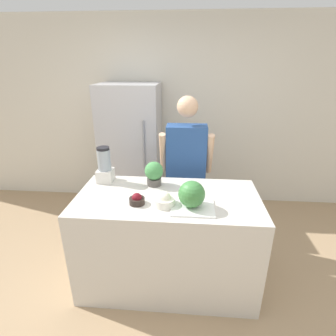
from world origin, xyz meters
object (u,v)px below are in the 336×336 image
bowl_cherries (137,200)px  blender (105,166)px  refrigerator (132,150)px  potted_plant (154,173)px  bowl_cream (164,200)px  person (186,171)px  watermelon (192,194)px

bowl_cherries → blender: bearing=133.3°
refrigerator → potted_plant: (0.46, -1.13, 0.17)m
bowl_cherries → bowl_cream: bowl_cream is taller
bowl_cream → blender: size_ratio=0.50×
refrigerator → bowl_cherries: size_ratio=13.82×
person → bowl_cream: (-0.16, -0.86, 0.10)m
person → bowl_cream: size_ratio=9.81×
watermelon → potted_plant: bearing=131.8°
person → watermelon: 0.90m
bowl_cherries → blender: (-0.39, 0.41, 0.12)m
refrigerator → bowl_cream: size_ratio=10.19×
bowl_cherries → potted_plant: size_ratio=0.55×
person → bowl_cherries: (-0.39, -0.85, 0.09)m
refrigerator → bowl_cherries: bearing=-76.4°
bowl_cherries → blender: 0.58m
bowl_cream → blender: (-0.62, 0.42, 0.11)m
blender → potted_plant: bearing=-5.5°
blender → potted_plant: size_ratio=1.50×
refrigerator → watermelon: refrigerator is taller
person → bowl_cherries: size_ratio=13.30×
bowl_cherries → bowl_cream: size_ratio=0.74×
bowl_cream → potted_plant: (-0.13, 0.38, 0.07)m
watermelon → person: bearing=93.8°
refrigerator → watermelon: bearing=-62.1°
watermelon → bowl_cream: size_ratio=1.24×
refrigerator → blender: bearing=-91.4°
person → potted_plant: (-0.29, -0.49, 0.18)m
watermelon → blender: (-0.83, 0.44, 0.04)m
blender → bowl_cherries: bearing=-46.7°
person → blender: 0.92m
potted_plant → refrigerator: bearing=111.9°
person → watermelon: (0.06, -0.88, 0.17)m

